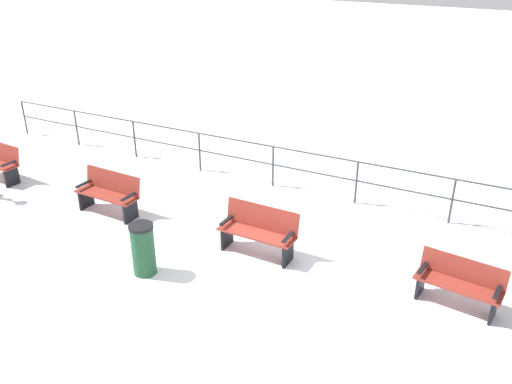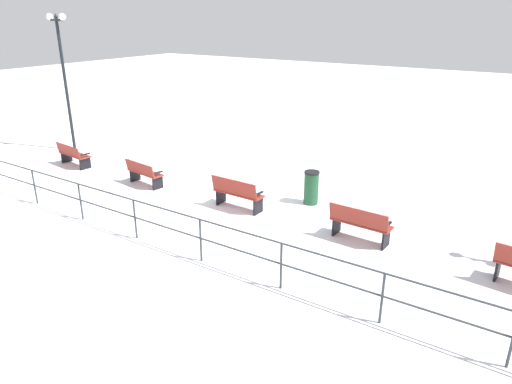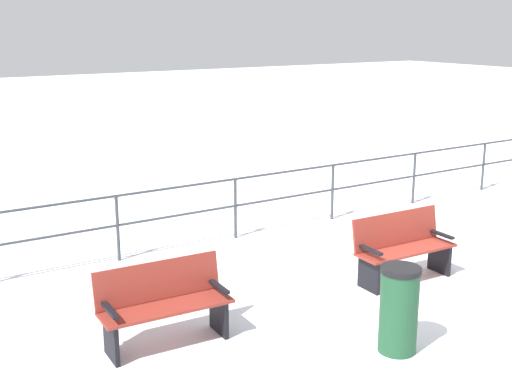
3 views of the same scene
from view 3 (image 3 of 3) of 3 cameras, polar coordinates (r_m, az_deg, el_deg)
The scene contains 5 objects.
ground_plane at distance 9.91m, azimuth 12.42°, elevation -7.36°, with size 80.00×80.00×0.00m, color white.
bench_second at distance 7.79m, azimuth -7.89°, elevation -9.41°, with size 0.60×1.54×0.94m.
bench_third at distance 9.77m, azimuth 12.42°, elevation -4.56°, with size 0.57×1.56×0.96m.
waterfront_railing at distance 11.85m, azimuth 2.60°, elevation 0.23°, with size 0.05×18.99×1.06m.
trash_bin at distance 7.70m, azimuth 12.11°, elevation -9.78°, with size 0.45×0.45×1.00m.
Camera 3 is at (6.47, -6.58, 3.62)m, focal length 46.78 mm.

